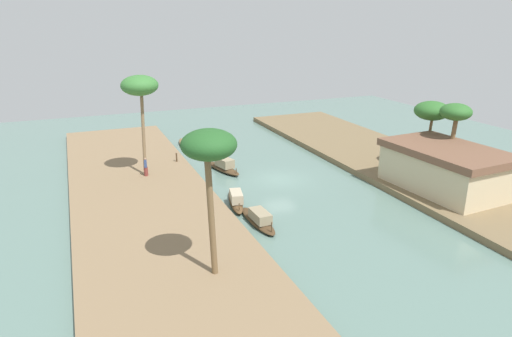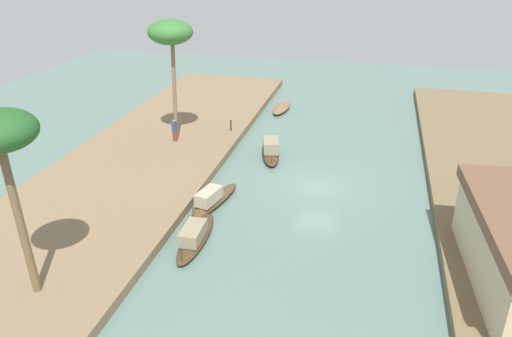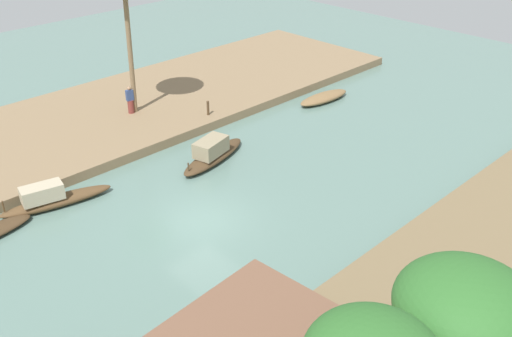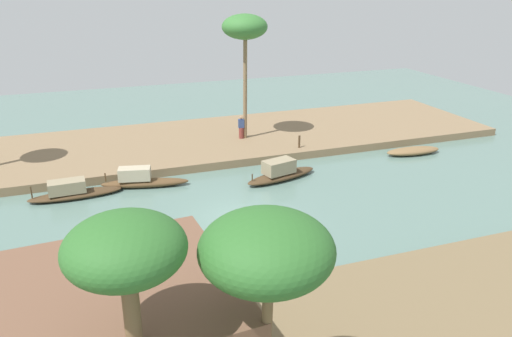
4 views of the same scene
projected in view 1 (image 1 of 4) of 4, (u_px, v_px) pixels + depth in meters
river_water at (280, 179)px, 39.02m from camera, size 68.04×68.04×0.00m
riverbank_left at (142, 195)px, 34.76m from camera, size 44.70×10.33×0.51m
riverbank_right at (391, 161)px, 43.12m from camera, size 44.70×10.33×0.51m
sampan_open_hull at (224, 166)px, 40.96m from camera, size 4.81×2.28×1.23m
sampan_midstream at (185, 143)px, 49.42m from camera, size 3.90×1.46×0.49m
sampan_downstream_large at (259, 219)px, 30.44m from camera, size 4.86×1.32×1.02m
sampan_foreground at (236, 199)px, 33.57m from camera, size 4.94×1.95×1.16m
person_on_near_bank at (146, 168)px, 38.14m from camera, size 0.43×0.39×1.58m
mooring_post at (177, 157)px, 41.99m from camera, size 0.14×0.14×0.82m
palm_tree_left_near at (140, 87)px, 36.30m from camera, size 2.98×2.98×8.37m
palm_tree_left_far at (209, 149)px, 21.59m from camera, size 2.71×2.71×7.72m
palm_tree_right_tall at (456, 115)px, 36.17m from camera, size 2.48×2.48×6.25m
palm_tree_right_short at (432, 111)px, 38.89m from camera, size 2.97×2.97×5.94m
riverside_building at (446, 168)px, 34.90m from camera, size 9.59×6.55×3.36m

